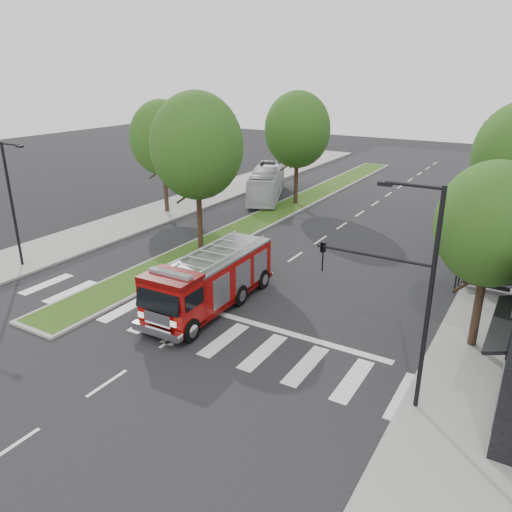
% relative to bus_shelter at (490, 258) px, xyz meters
% --- Properties ---
extents(ground, '(140.00, 140.00, 0.00)m').
position_rel_bus_shelter_xyz_m(ground, '(-11.20, -8.15, -2.04)').
color(ground, black).
rests_on(ground, ground).
extents(sidewalk_left, '(5.00, 80.00, 0.15)m').
position_rel_bus_shelter_xyz_m(sidewalk_left, '(-25.70, 1.85, -1.96)').
color(sidewalk_left, gray).
rests_on(sidewalk_left, ground).
extents(median, '(3.00, 50.00, 0.15)m').
position_rel_bus_shelter_xyz_m(median, '(-17.20, 9.85, -1.96)').
color(median, gray).
rests_on(median, ground).
extents(bus_shelter, '(3.20, 1.60, 2.61)m').
position_rel_bus_shelter_xyz_m(bus_shelter, '(0.00, 0.00, 0.00)').
color(bus_shelter, black).
rests_on(bus_shelter, ground).
extents(tree_right_near, '(4.40, 4.40, 8.05)m').
position_rel_bus_shelter_xyz_m(tree_right_near, '(0.30, -6.15, 3.47)').
color(tree_right_near, black).
rests_on(tree_right_near, ground).
extents(tree_median_near, '(5.80, 5.80, 10.16)m').
position_rel_bus_shelter_xyz_m(tree_median_near, '(-17.20, -2.15, 4.77)').
color(tree_median_near, black).
rests_on(tree_median_near, ground).
extents(tree_median_far, '(5.60, 5.60, 9.72)m').
position_rel_bus_shelter_xyz_m(tree_median_far, '(-17.20, 11.85, 4.45)').
color(tree_median_far, black).
rests_on(tree_median_far, ground).
extents(tree_left_mid, '(5.20, 5.20, 9.16)m').
position_rel_bus_shelter_xyz_m(tree_left_mid, '(-25.20, 3.85, 4.12)').
color(tree_left_mid, black).
rests_on(tree_left_mid, ground).
extents(streetlight_right_near, '(4.08, 0.22, 8.00)m').
position_rel_bus_shelter_xyz_m(streetlight_right_near, '(-1.59, -11.65, 2.63)').
color(streetlight_right_near, black).
rests_on(streetlight_right_near, ground).
extents(streetlight_left_near, '(1.90, 0.20, 7.50)m').
position_rel_bus_shelter_xyz_m(streetlight_left_near, '(-24.56, -10.15, 2.16)').
color(streetlight_left_near, black).
rests_on(streetlight_left_near, ground).
extents(streetlight_right_far, '(2.11, 0.20, 8.00)m').
position_rel_bus_shelter_xyz_m(streetlight_right_far, '(-0.85, 11.85, 2.44)').
color(streetlight_right_far, black).
rests_on(streetlight_right_far, ground).
extents(fire_engine, '(2.82, 8.64, 2.97)m').
position_rel_bus_shelter_xyz_m(fire_engine, '(-11.64, -8.71, -0.61)').
color(fire_engine, '#5B0505').
rests_on(fire_engine, ground).
extents(city_bus, '(6.40, 10.55, 2.91)m').
position_rel_bus_shelter_xyz_m(city_bus, '(-20.59, 12.63, -0.58)').
color(city_bus, silver).
rests_on(city_bus, ground).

